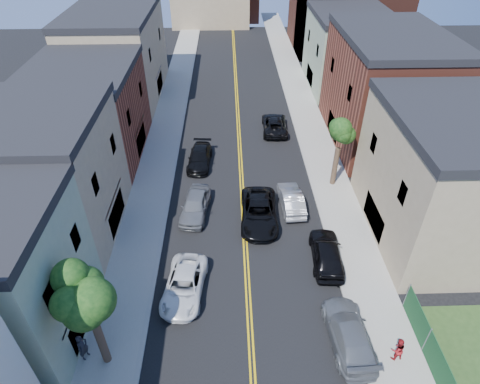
{
  "coord_description": "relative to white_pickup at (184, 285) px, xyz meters",
  "views": [
    {
      "loc": [
        -1.02,
        1.75,
        20.75
      ],
      "look_at": [
        -0.27,
        26.5,
        2.0
      ],
      "focal_mm": 30.15,
      "sensor_mm": 36.0,
      "label": 1
    }
  ],
  "objects": [
    {
      "name": "bldg_right_brick",
      "position": [
        18.03,
        19.45,
        4.28
      ],
      "size": [
        9.0,
        14.0,
        10.0
      ],
      "primitive_type": "cube",
      "color": "brown",
      "rests_on": "ground"
    },
    {
      "name": "grey_car_right",
      "position": [
        9.53,
        -3.75,
        0.06
      ],
      "size": [
        2.42,
        5.48,
        1.56
      ],
      "primitive_type": "imported",
      "rotation": [
        0.0,
        0.0,
        3.18
      ],
      "color": "slate",
      "rests_on": "ground"
    },
    {
      "name": "tree_left_mid",
      "position": [
        -3.85,
        -4.54,
        5.86
      ],
      "size": [
        5.2,
        5.2,
        9.29
      ],
      "color": "#3D311E",
      "rests_on": "sidewalk_left"
    },
    {
      "name": "curb_left",
      "position": [
        -2.12,
        21.45,
        -0.64
      ],
      "size": [
        0.3,
        100.0,
        0.15
      ],
      "primitive_type": "cube",
      "color": "gray",
      "rests_on": "ground"
    },
    {
      "name": "bldg_right_tan",
      "position": [
        18.03,
        5.45,
        3.78
      ],
      "size": [
        9.0,
        12.0,
        9.0
      ],
      "primitive_type": "cube",
      "color": "#998466",
      "rests_on": "ground"
    },
    {
      "name": "curb_right",
      "position": [
        10.18,
        21.45,
        -0.64
      ],
      "size": [
        0.3,
        100.0,
        0.15
      ],
      "primitive_type": "cube",
      "color": "gray",
      "rests_on": "ground"
    },
    {
      "name": "white_pickup",
      "position": [
        0.0,
        0.0,
        0.0
      ],
      "size": [
        2.96,
        5.42,
        1.44
      ],
      "primitive_type": "imported",
      "rotation": [
        0.0,
        0.0,
        -0.11
      ],
      "color": "silver",
      "rests_on": "ground"
    },
    {
      "name": "tree_right_far",
      "position": [
        11.95,
        11.45,
        5.04
      ],
      "size": [
        4.4,
        4.4,
        8.03
      ],
      "color": "#3D311E",
      "rests_on": "sidewalk_right"
    },
    {
      "name": "pedestrian_left",
      "position": [
        -5.07,
        -4.35,
        0.33
      ],
      "size": [
        0.66,
        0.78,
        1.81
      ],
      "primitive_type": "imported",
      "rotation": [
        0.0,
        0.0,
        1.16
      ],
      "color": "#222229",
      "rests_on": "sidewalk_left"
    },
    {
      "name": "black_car_right",
      "position": [
        9.53,
        2.43,
        0.13
      ],
      "size": [
        2.33,
        5.1,
        1.69
      ],
      "primitive_type": "imported",
      "rotation": [
        0.0,
        0.0,
        3.07
      ],
      "color": "black",
      "rests_on": "ground"
    },
    {
      "name": "bldg_left_brick",
      "position": [
        -9.97,
        17.45,
        3.28
      ],
      "size": [
        9.0,
        12.0,
        8.0
      ],
      "primitive_type": "cube",
      "color": "brown",
      "rests_on": "ground"
    },
    {
      "name": "bldg_right_palegrn",
      "position": [
        18.03,
        33.45,
        3.53
      ],
      "size": [
        9.0,
        12.0,
        8.5
      ],
      "primitive_type": "cube",
      "color": "gray",
      "rests_on": "ground"
    },
    {
      "name": "church",
      "position": [
        20.36,
        48.52,
        6.52
      ],
      "size": [
        16.2,
        14.2,
        22.6
      ],
      "color": "#4C2319",
      "rests_on": "ground"
    },
    {
      "name": "dark_car_right_far",
      "position": [
        7.83,
        21.37,
        0.03
      ],
      "size": [
        2.68,
        5.48,
        1.5
      ],
      "primitive_type": "imported",
      "rotation": [
        0.0,
        0.0,
        3.11
      ],
      "color": "black",
      "rests_on": "ground"
    },
    {
      "name": "silver_car_right",
      "position": [
        7.9,
        8.48,
        0.05
      ],
      "size": [
        1.88,
        4.74,
        1.53
      ],
      "primitive_type": "imported",
      "rotation": [
        0.0,
        0.0,
        3.2
      ],
      "color": "#AFB1B7",
      "rests_on": "ground"
    },
    {
      "name": "black_car_left",
      "position": [
        0.23,
        15.04,
        -0.0
      ],
      "size": [
        2.39,
        5.09,
        1.44
      ],
      "primitive_type": "imported",
      "rotation": [
        0.0,
        0.0,
        -0.08
      ],
      "color": "black",
      "rests_on": "ground"
    },
    {
      "name": "bldg_left_tan_near",
      "position": [
        -9.97,
        6.45,
        3.78
      ],
      "size": [
        9.0,
        10.0,
        9.0
      ],
      "primitive_type": "cube",
      "color": "#998466",
      "rests_on": "ground"
    },
    {
      "name": "sidewalk_right",
      "position": [
        11.93,
        21.45,
        -0.64
      ],
      "size": [
        3.2,
        100.0,
        0.15
      ],
      "primitive_type": "cube",
      "color": "gray",
      "rests_on": "ground"
    },
    {
      "name": "black_suv_lane",
      "position": [
        5.19,
        6.88,
        0.11
      ],
      "size": [
        2.99,
        6.08,
        1.66
      ],
      "primitive_type": "imported",
      "rotation": [
        0.0,
        0.0,
        -0.04
      ],
      "color": "black",
      "rests_on": "ground"
    },
    {
      "name": "grey_car_left",
      "position": [
        0.23,
        7.88,
        0.12
      ],
      "size": [
        2.58,
        5.12,
        1.67
      ],
      "primitive_type": "imported",
      "rotation": [
        0.0,
        0.0,
        -0.13
      ],
      "color": "slate",
      "rests_on": "ground"
    },
    {
      "name": "pedestrian_right",
      "position": [
        11.85,
        -4.93,
        0.23
      ],
      "size": [
        0.85,
        0.71,
        1.59
      ],
      "primitive_type": "imported",
      "rotation": [
        0.0,
        0.0,
        3.28
      ],
      "color": "maroon",
      "rests_on": "sidewalk_right"
    },
    {
      "name": "bldg_left_tan_far",
      "position": [
        -9.97,
        31.45,
        4.03
      ],
      "size": [
        9.0,
        16.0,
        9.5
      ],
      "primitive_type": "cube",
      "color": "#998466",
      "rests_on": "ground"
    },
    {
      "name": "sidewalk_left",
      "position": [
        -3.87,
        21.45,
        -0.64
      ],
      "size": [
        3.2,
        100.0,
        0.15
      ],
      "primitive_type": "cube",
      "color": "gray",
      "rests_on": "ground"
    }
  ]
}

